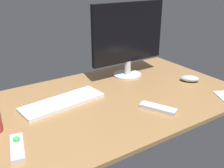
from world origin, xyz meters
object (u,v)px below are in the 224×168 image
keyboard (63,102)px  media_remote (17,147)px  monitor (128,36)px  computer_mouse (190,78)px  tv_remote (158,108)px

keyboard → media_remote: media_remote is taller
monitor → computer_mouse: bearing=-48.1°
monitor → tv_remote: 53.93cm
keyboard → computer_mouse: size_ratio=3.77×
computer_mouse → monitor: bearing=178.4°
computer_mouse → tv_remote: size_ratio=0.63×
keyboard → tv_remote: (35.94, -31.19, 0.06)cm
monitor → tv_remote: size_ratio=2.78×
monitor → computer_mouse: (25.81, -28.92, -23.72)cm
computer_mouse → media_remote: size_ratio=0.63×
monitor → media_remote: (-80.46, -39.77, -24.53)cm
tv_remote → monitor: bearing=135.4°
monitor → computer_mouse: 45.44cm
media_remote → monitor: bearing=-51.1°
monitor → keyboard: monitor is taller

